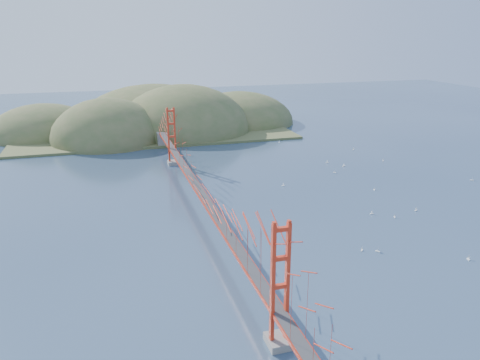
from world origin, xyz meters
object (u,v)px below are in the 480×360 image
object	(u,v)px
sailboat_0	(395,217)
sailboat_1	(335,172)
sailboat_2	(372,213)
bridge	(203,172)

from	to	relation	value
sailboat_0	sailboat_1	xyz separation A→B (m)	(2.07, 22.78, 0.01)
sailboat_2	sailboat_1	bearing A→B (deg)	77.44
bridge	sailboat_2	size ratio (longest dim) A/B	160.05
bridge	sailboat_1	bearing A→B (deg)	27.34
sailboat_1	sailboat_2	xyz separation A→B (m)	(-4.60, -20.65, -0.01)
bridge	sailboat_2	distance (m)	25.93
sailboat_0	sailboat_2	distance (m)	3.31
sailboat_1	sailboat_2	distance (m)	21.15
sailboat_0	sailboat_2	xyz separation A→B (m)	(-2.53, 2.13, -0.00)
sailboat_0	sailboat_1	bearing A→B (deg)	84.81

